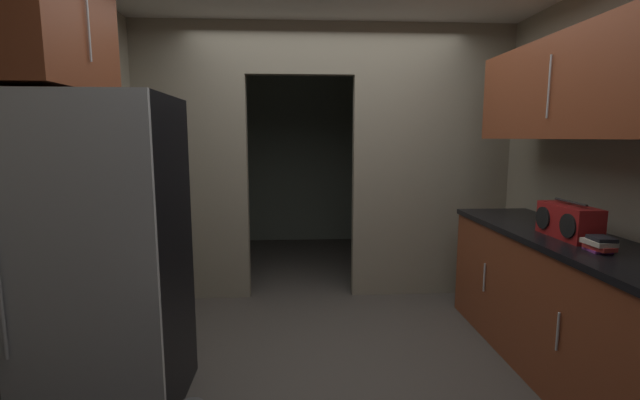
{
  "coord_description": "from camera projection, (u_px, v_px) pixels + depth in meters",
  "views": [
    {
      "loc": [
        -0.3,
        -2.76,
        1.55
      ],
      "look_at": [
        -0.11,
        0.47,
        1.08
      ],
      "focal_mm": 24.21,
      "sensor_mm": 36.0,
      "label": 1
    }
  ],
  "objects": [
    {
      "name": "ground",
      "position": [
        340.0,
        364.0,
        2.97
      ],
      "size": [
        20.0,
        20.0,
        0.0
      ],
      "primitive_type": "plane",
      "color": "#47423D"
    },
    {
      "name": "kitchen_partition",
      "position": [
        334.0,
        157.0,
        4.12
      ],
      "size": [
        3.53,
        0.12,
        2.59
      ],
      "color": "gray",
      "rests_on": "ground"
    },
    {
      "name": "adjoining_room_shell",
      "position": [
        317.0,
        156.0,
        5.8
      ],
      "size": [
        3.53,
        2.43,
        2.59
      ],
      "color": "gray",
      "rests_on": "ground"
    },
    {
      "name": "refrigerator",
      "position": [
        106.0,
        257.0,
        2.41
      ],
      "size": [
        0.79,
        0.74,
        1.77
      ],
      "color": "black",
      "rests_on": "ground"
    },
    {
      "name": "lower_cabinet_run",
      "position": [
        559.0,
        302.0,
        2.87
      ],
      "size": [
        0.63,
        2.12,
        0.92
      ],
      "color": "brown",
      "rests_on": "ground"
    },
    {
      "name": "upper_cabinet_counterside",
      "position": [
        577.0,
        87.0,
        2.67
      ],
      "size": [
        0.36,
        1.91,
        0.64
      ],
      "color": "brown"
    },
    {
      "name": "upper_cabinet_fridgeside",
      "position": [
        53.0,
        17.0,
        2.31
      ],
      "size": [
        0.36,
        0.87,
        0.77
      ],
      "color": "brown"
    },
    {
      "name": "boombox",
      "position": [
        568.0,
        221.0,
        2.71
      ],
      "size": [
        0.19,
        0.44,
        0.24
      ],
      "color": "maroon",
      "rests_on": "lower_cabinet_run"
    },
    {
      "name": "book_stack",
      "position": [
        599.0,
        244.0,
        2.38
      ],
      "size": [
        0.13,
        0.17,
        0.09
      ],
      "color": "#8C3893",
      "rests_on": "lower_cabinet_run"
    }
  ]
}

